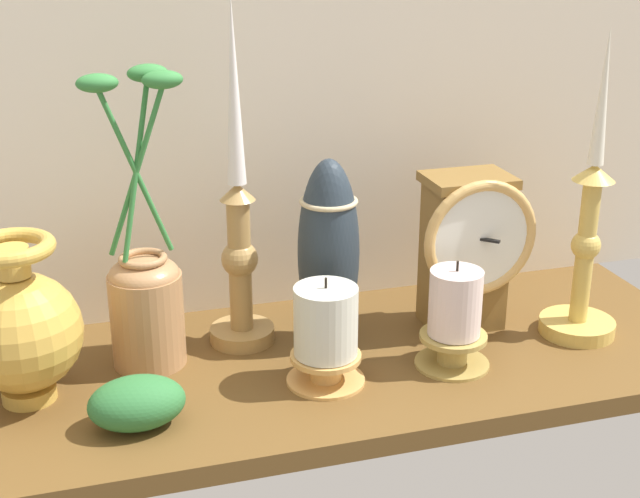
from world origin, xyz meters
TOP-DOWN VIEW (x-y plane):
  - ground_plane at (0.00, 0.00)cm, footprint 100.00×36.00cm
  - back_wall at (0.00, 18.50)cm, footprint 120.00×2.00cm
  - mantel_clock at (21.07, 3.49)cm, footprint 14.65×10.02cm
  - candlestick_tall_left at (-6.95, 7.36)cm, footprint 7.97×7.97cm
  - candlestick_tall_center at (34.01, -2.46)cm, footprint 9.39×9.39cm
  - brass_vase_bulbous at (-32.14, -0.40)cm, footprint 12.99×12.99cm
  - brass_vase_jar at (-18.49, 4.80)cm, footprint 11.10×8.53cm
  - pillar_candle_front at (15.37, -5.84)cm, footprint 8.75×8.75cm
  - pillar_candle_near_clock at (-0.15, -5.45)cm, footprint 8.92×8.92cm
  - tall_ceramic_vase at (3.23, 4.19)cm, footprint 7.42×7.42cm
  - ivy_sprig at (-21.28, -8.89)cm, footprint 10.03×7.02cm

SIDE VIEW (x-z plane):
  - ground_plane at x=0.00cm, z-range -2.40..0.00cm
  - ivy_sprig at x=-21.28cm, z-range 0.00..5.48cm
  - pillar_candle_front at x=15.37cm, z-range -0.62..12.48cm
  - pillar_candle_near_clock at x=-0.15cm, z-range -0.38..12.37cm
  - brass_vase_bulbous at x=-32.14cm, z-range -0.66..17.91cm
  - brass_vase_jar at x=-18.49cm, z-range -8.34..26.39cm
  - mantel_clock at x=21.07cm, z-range 0.47..20.94cm
  - candlestick_tall_center at x=34.01cm, z-range -7.99..30.29cm
  - tall_ceramic_vase at x=3.23cm, z-range 0.14..23.48cm
  - candlestick_tall_left at x=-6.95cm, z-range -7.43..34.53cm
  - back_wall at x=0.00cm, z-range 0.00..65.00cm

